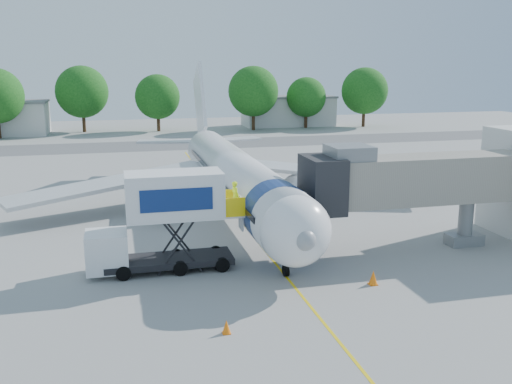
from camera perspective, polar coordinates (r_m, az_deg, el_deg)
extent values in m
plane|color=#969694|center=(39.80, -0.97, -3.58)|extent=(160.00, 160.00, 0.00)
cube|color=yellow|center=(39.80, -0.97, -3.58)|extent=(0.15, 70.00, 0.01)
cube|color=#59595B|center=(80.46, -7.70, 4.71)|extent=(120.00, 10.00, 0.01)
cylinder|color=white|center=(41.93, -1.91, 1.48)|extent=(3.70, 28.00, 3.70)
sphere|color=white|center=(28.78, 3.92, -3.87)|extent=(3.70, 3.70, 3.70)
sphere|color=gray|center=(27.37, 4.91, -4.77)|extent=(1.10, 1.10, 1.10)
cone|color=white|center=(58.43, -5.39, 4.68)|extent=(3.70, 6.00, 3.70)
cube|color=white|center=(58.97, -5.63, 8.85)|extent=(0.35, 7.26, 8.29)
cube|color=#BBBEC0|center=(47.94, 7.80, 1.96)|extent=(16.17, 9.32, 1.42)
cube|color=#BBBEC0|center=(44.63, -14.23, 0.87)|extent=(16.17, 9.32, 1.42)
cylinder|color=#999BA0|center=(45.12, 4.56, 0.06)|extent=(2.10, 3.60, 2.10)
cylinder|color=#999BA0|center=(43.00, -9.50, -0.72)|extent=(2.10, 3.60, 2.10)
cube|color=black|center=(28.37, 4.12, -3.17)|extent=(2.60, 1.39, 0.81)
cylinder|color=navy|center=(31.53, 2.26, -2.35)|extent=(3.73, 2.00, 3.73)
cylinder|color=silver|center=(30.84, 3.00, -7.10)|extent=(0.16, 0.16, 1.50)
cylinder|color=black|center=(30.99, 2.99, -7.85)|extent=(0.25, 0.64, 0.64)
cylinder|color=black|center=(45.91, 0.51, -0.76)|extent=(0.35, 0.90, 0.90)
cylinder|color=black|center=(44.94, -5.93, -1.13)|extent=(0.35, 0.90, 0.90)
cube|color=gray|center=(35.59, 15.89, 1.24)|extent=(13.60, 2.60, 2.80)
cube|color=black|center=(33.02, 6.64, 0.77)|extent=(2.00, 3.20, 3.20)
cube|color=slate|center=(33.28, 9.31, 3.93)|extent=(2.40, 2.40, 0.80)
cylinder|color=slate|center=(38.07, 20.21, -2.82)|extent=(0.90, 0.90, 3.00)
cube|color=slate|center=(38.38, 20.08, -4.47)|extent=(2.20, 1.20, 0.70)
cylinder|color=black|center=(37.90, 18.95, -4.60)|extent=(0.30, 0.70, 0.70)
cylinder|color=black|center=(38.88, 21.19, -4.34)|extent=(0.30, 0.70, 0.70)
cube|color=black|center=(32.16, -8.68, -6.76)|extent=(7.00, 2.30, 0.35)
cube|color=white|center=(31.81, -14.68, -5.74)|extent=(2.20, 2.20, 2.10)
cube|color=black|center=(31.68, -14.73, -4.97)|extent=(1.90, 2.10, 0.70)
cube|color=white|center=(31.16, -8.18, -0.29)|extent=(5.20, 2.40, 2.50)
cube|color=navy|center=(29.98, -7.94, -0.81)|extent=(3.80, 0.04, 1.20)
cube|color=silver|center=(31.89, -2.47, -2.08)|extent=(1.10, 2.20, 0.10)
cube|color=yellow|center=(30.76, -2.09, -1.58)|extent=(1.10, 0.06, 1.10)
cube|color=yellow|center=(32.76, -2.85, -0.69)|extent=(1.10, 0.06, 1.10)
cylinder|color=black|center=(31.58, -3.39, -7.30)|extent=(0.80, 0.25, 0.80)
cylinder|color=black|center=(33.53, -4.05, -6.09)|extent=(0.80, 0.25, 0.80)
cylinder|color=black|center=(31.13, -13.12, -7.93)|extent=(0.80, 0.25, 0.80)
cylinder|color=black|center=(33.10, -13.18, -6.66)|extent=(0.80, 0.25, 0.80)
imported|color=#D4FF1A|center=(31.71, -2.08, -0.45)|extent=(0.59, 0.73, 1.74)
cube|color=white|center=(22.54, 4.79, -15.25)|extent=(3.49, 2.02, 1.34)
cube|color=navy|center=(22.34, 4.81, -14.28)|extent=(2.05, 1.79, 0.33)
cylinder|color=black|center=(21.88, 1.63, -17.13)|extent=(0.69, 0.30, 0.67)
cylinder|color=black|center=(23.03, 1.01, -15.49)|extent=(0.69, 0.30, 0.67)
cylinder|color=black|center=(22.45, 8.65, -16.45)|extent=(0.69, 0.30, 0.67)
cylinder|color=black|center=(23.58, 7.66, -14.90)|extent=(0.69, 0.30, 0.67)
cone|color=orange|center=(30.42, 11.64, -8.39)|extent=(0.48, 0.48, 0.76)
cube|color=orange|center=(30.55, 11.61, -9.02)|extent=(0.43, 0.43, 0.04)
cone|color=orange|center=(24.89, -2.98, -13.31)|extent=(0.38, 0.38, 0.60)
cube|color=orange|center=(25.01, -2.97, -13.89)|extent=(0.35, 0.35, 0.03)
cube|color=beige|center=(104.17, 3.23, 8.02)|extent=(16.00, 7.00, 5.00)
cube|color=slate|center=(103.98, 3.25, 9.48)|extent=(16.40, 7.40, 0.30)
cylinder|color=#382314|center=(98.49, -16.84, 6.87)|extent=(0.56, 0.56, 3.80)
sphere|color=#134813|center=(98.15, -17.01, 9.56)|extent=(8.44, 8.44, 8.44)
cylinder|color=#382314|center=(96.71, -9.73, 6.98)|extent=(0.56, 0.56, 3.30)
sphere|color=#134813|center=(96.40, -9.82, 9.37)|extent=(7.34, 7.34, 7.34)
cylinder|color=#382314|center=(96.99, -0.27, 7.32)|extent=(0.56, 0.56, 3.77)
sphere|color=#134813|center=(96.65, -0.27, 10.04)|extent=(8.38, 8.38, 8.38)
cylinder|color=#382314|center=(100.96, 5.00, 7.30)|extent=(0.56, 0.56, 3.09)
sphere|color=#134813|center=(100.66, 5.04, 9.44)|extent=(6.87, 6.87, 6.87)
cylinder|color=#382314|center=(103.98, 10.70, 7.44)|extent=(0.56, 0.56, 3.67)
sphere|color=#134813|center=(103.66, 10.81, 9.91)|extent=(8.15, 8.15, 8.15)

